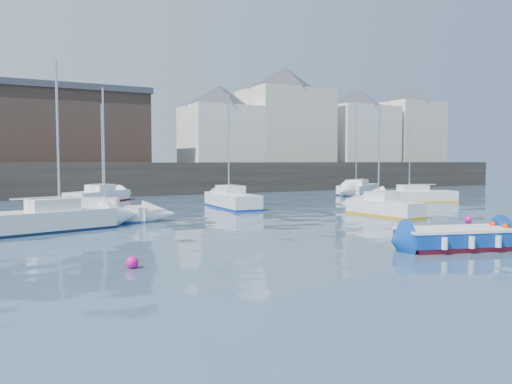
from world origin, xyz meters
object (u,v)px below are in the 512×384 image
sailboat_d (416,195)px  buoy_near (132,268)px  blue_dinghy (455,237)px  sailboat_b (95,214)px  sailboat_h (98,196)px  sailboat_a (47,220)px  buoy_far (223,207)px  buoy_mid (468,223)px  sailboat_c (384,207)px  sailboat_g (358,189)px  sailboat_f (232,200)px

sailboat_d → buoy_near: sailboat_d is taller
blue_dinghy → sailboat_b: bearing=124.8°
sailboat_h → sailboat_a: bearing=-108.0°
blue_dinghy → sailboat_a: sailboat_a is taller
buoy_near → sailboat_d: bearing=28.5°
blue_dinghy → sailboat_b: size_ratio=0.63×
sailboat_d → buoy_far: (-15.27, 2.40, -0.46)m
sailboat_a → sailboat_b: bearing=46.2°
sailboat_d → sailboat_b: bearing=-175.3°
sailboat_b → buoy_near: sailboat_b is taller
sailboat_d → buoy_far: bearing=171.1°
sailboat_d → buoy_mid: bearing=-125.0°
sailboat_c → buoy_mid: size_ratio=18.31×
sailboat_b → sailboat_d: size_ratio=0.89×
buoy_far → sailboat_g: bearing=22.1°
sailboat_a → buoy_near: bearing=-81.2°
sailboat_c → buoy_mid: bearing=-72.8°
sailboat_a → sailboat_g: 32.15m
buoy_mid → buoy_far: size_ratio=0.93×
sailboat_a → sailboat_b: size_ratio=1.11×
sailboat_f → sailboat_h: size_ratio=1.03×
sailboat_d → sailboat_h: (-21.87, 10.82, 0.02)m
sailboat_a → sailboat_g: size_ratio=0.88×
blue_dinghy → sailboat_f: size_ratio=0.56×
sailboat_a → sailboat_d: (26.89, 4.59, -0.07)m
sailboat_d → sailboat_g: size_ratio=0.88×
sailboat_c → buoy_mid: sailboat_c is taller
sailboat_b → buoy_mid: bearing=-28.7°
sailboat_b → buoy_mid: 18.97m
sailboat_b → sailboat_h: size_ratio=0.91×
sailboat_a → buoy_far: bearing=31.0°
sailboat_c → buoy_mid: (1.42, -4.59, -0.49)m
sailboat_f → buoy_near: size_ratio=20.67×
sailboat_f → buoy_near: 18.99m
sailboat_h → buoy_near: size_ratio=20.10×
sailboat_c → sailboat_a: bearing=173.8°
sailboat_c → sailboat_g: bearing=54.8°
sailboat_b → sailboat_c: bearing=-16.5°
sailboat_d → sailboat_f: size_ratio=0.99×
sailboat_f → sailboat_h: 11.34m
sailboat_b → buoy_near: size_ratio=18.37×
sailboat_b → sailboat_h: sailboat_h is taller
buoy_far → sailboat_a: bearing=-149.0°
buoy_near → sailboat_a: bearing=98.8°
sailboat_d → sailboat_h: bearing=153.7°
sailboat_g → buoy_near: size_ratio=23.26×
sailboat_b → buoy_far: sailboat_b is taller
sailboat_f → sailboat_g: sailboat_g is taller
blue_dinghy → buoy_far: size_ratio=11.48×
sailboat_b → sailboat_f: size_ratio=0.89×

